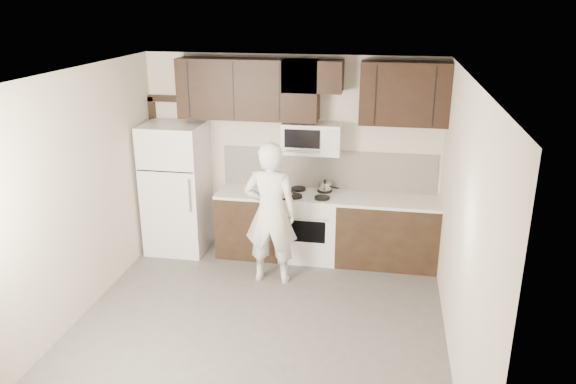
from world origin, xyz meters
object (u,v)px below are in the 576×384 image
(microwave, at_px, (312,138))
(stove, at_px, (309,226))
(refrigerator, at_px, (177,188))
(person, at_px, (271,213))

(microwave, bearing_deg, stove, -89.90)
(refrigerator, bearing_deg, stove, 1.51)
(refrigerator, xyz_separation_m, person, (1.47, -0.70, -0.00))
(microwave, xyz_separation_m, refrigerator, (-1.85, -0.17, -0.75))
(microwave, relative_size, person, 0.42)
(refrigerator, bearing_deg, microwave, 5.15)
(stove, height_order, person, person)
(stove, xyz_separation_m, person, (-0.38, -0.75, 0.44))
(microwave, bearing_deg, person, -113.61)
(stove, bearing_deg, person, -116.85)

